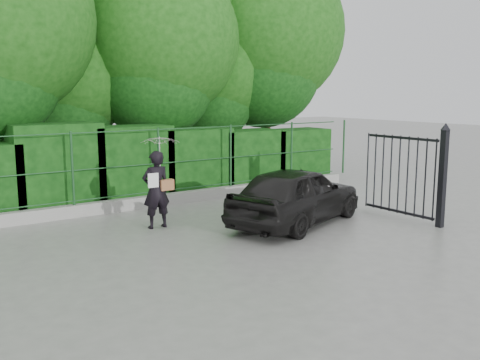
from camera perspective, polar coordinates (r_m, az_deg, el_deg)
ground at (r=10.60m, az=0.37°, el=-7.24°), size 80.00×80.00×0.00m
kerb at (r=14.37m, az=-9.99°, el=-2.32°), size 14.00×0.25×0.30m
fence at (r=14.29m, az=-9.31°, el=1.90°), size 14.13×0.06×1.80m
hedge at (r=15.10m, az=-12.02°, el=1.39°), size 14.20×1.20×2.25m
trees at (r=17.57m, az=-11.51°, el=14.40°), size 17.10×6.15×8.08m
gate at (r=13.04m, az=19.09°, el=0.73°), size 0.22×2.33×2.36m
woman at (r=12.07m, az=-8.69°, el=1.07°), size 0.90×0.86×2.07m
car at (r=12.39m, az=6.06°, el=-1.59°), size 4.32×2.83×1.37m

